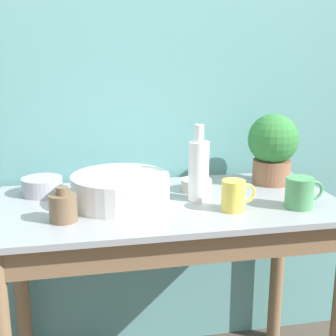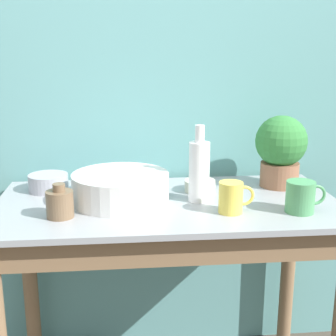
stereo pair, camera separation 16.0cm
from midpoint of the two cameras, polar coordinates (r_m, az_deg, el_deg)
wall_back at (r=1.91m, az=-4.61°, el=11.13°), size 6.00×0.05×2.40m
counter_table at (r=1.68m, az=-2.61°, el=-9.90°), size 1.20×0.60×0.79m
potted_plant at (r=1.85m, az=10.25°, el=2.62°), size 0.20×0.20×0.27m
bowl_wash_large at (r=1.61m, az=-8.64°, el=-2.61°), size 0.34×0.34×0.10m
bottle_tall at (r=1.62m, az=0.93°, el=-0.17°), size 0.07×0.07×0.27m
bottle_short at (r=1.49m, az=-15.70°, el=-4.64°), size 0.09×0.09×0.11m
mug_yellow at (r=1.53m, az=5.11°, el=-3.38°), size 0.12×0.08×0.10m
mug_green at (r=1.60m, az=13.06°, el=-2.98°), size 0.13×0.09×0.10m
bowl_small_cream at (r=1.75m, az=0.86°, el=-2.10°), size 0.11×0.11×0.04m
bowl_small_steel at (r=1.78m, az=-17.59°, el=-2.15°), size 0.15×0.15×0.06m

